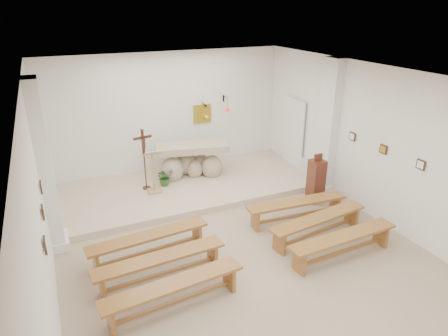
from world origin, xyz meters
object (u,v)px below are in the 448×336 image
bench_left_second (160,262)px  donation_pedestal (316,181)px  bench_left_third (174,289)px  altar (192,162)px  bench_left_front (149,240)px  bench_right_third (343,241)px  bench_right_second (318,222)px  crucifix_stand (144,155)px  bench_right_front (297,206)px  lectern (153,171)px

bench_left_second → donation_pedestal: bearing=14.5°
bench_left_third → altar: bearing=61.5°
donation_pedestal → bench_left_front: (-4.46, -0.64, -0.19)m
bench_left_third → bench_right_third: size_ratio=1.00×
bench_right_second → crucifix_stand: bearing=120.3°
bench_right_front → bench_left_third: (-3.47, -1.60, 0.00)m
donation_pedestal → bench_right_front: bearing=-148.3°
crucifix_stand → bench_left_front: (-0.66, -2.86, -0.71)m
altar → bench_left_third: 5.21m
bench_left_front → bench_right_third: same height
bench_left_front → bench_left_third: 1.60m
altar → bench_right_second: 4.23m
crucifix_stand → bench_left_second: 3.79m
bench_left_front → bench_left_second: (-0.00, -0.80, 0.00)m
altar → bench_right_third: altar is taller
bench_left_third → bench_right_third: same height
bench_left_front → altar: bearing=52.0°
crucifix_stand → bench_left_second: (-0.66, -3.66, -0.71)m
lectern → bench_right_third: (2.67, -4.16, -0.35)m
bench_left_second → bench_left_front: bearing=86.6°
bench_left_second → bench_left_third: same height
lectern → crucifix_stand: (-0.14, 0.31, 0.36)m
lectern → donation_pedestal: 4.13m
bench_right_second → bench_right_third: 0.80m
bench_left_front → bench_right_front: bearing=-5.0°
donation_pedestal → bench_right_third: donation_pedestal is taller
bench_left_front → bench_right_second: same height
bench_right_second → donation_pedestal: bearing=48.4°
altar → bench_right_front: (1.41, -3.19, -0.16)m
donation_pedestal → altar: bearing=132.0°
altar → lectern: 1.42m
bench_right_front → bench_left_second: size_ratio=1.00×
bench_left_front → bench_left_third: size_ratio=1.00×
donation_pedestal → bench_right_second: donation_pedestal is taller
bench_left_front → bench_right_front: (3.47, 0.00, 0.00)m
bench_left_front → donation_pedestal: bearing=3.1°
bench_right_front → bench_left_second: bearing=-162.8°
altar → bench_left_second: bearing=-104.6°
bench_left_front → bench_left_second: same height
donation_pedestal → bench_left_second: bearing=-163.4°
crucifix_stand → bench_right_front: 4.07m
altar → crucifix_stand: crucifix_stand is taller
donation_pedestal → bench_right_front: 1.19m
lectern → bench_left_third: (-0.80, -4.16, -0.35)m
donation_pedestal → bench_right_third: 2.46m
bench_right_front → bench_right_third: bearing=-85.8°
bench_right_second → bench_right_third: same height
bench_right_third → bench_left_second: bearing=164.8°
crucifix_stand → bench_right_front: crucifix_stand is taller
donation_pedestal → bench_left_third: size_ratio=0.53×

